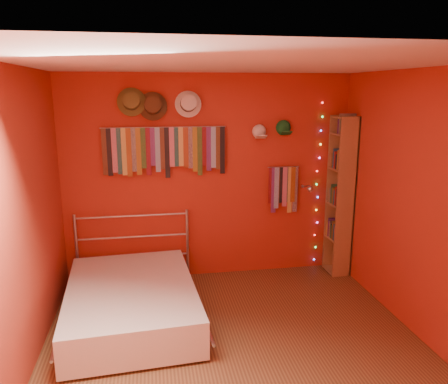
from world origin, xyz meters
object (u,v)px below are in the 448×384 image
tie_rack (164,149)px  bookshelf (343,195)px  bed (132,301)px  reading_lamp (309,189)px

tie_rack → bookshelf: bearing=-4.0°
bookshelf → bed: bearing=-162.6°
tie_rack → bed: tie_rack is taller
tie_rack → bed: (-0.41, -0.97, -1.42)m
reading_lamp → tie_rack: bearing=174.2°
bookshelf → tie_rack: bearing=176.0°
tie_rack → bed: 1.77m
bookshelf → bed: bookshelf is taller
bookshelf → bed: 2.85m
tie_rack → reading_lamp: bearing=-5.8°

